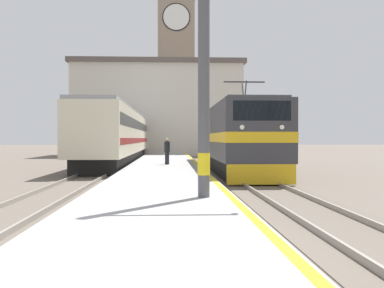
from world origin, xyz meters
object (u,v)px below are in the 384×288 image
locomotive_train (232,138)px  catenary_mast (207,39)px  passenger_train (132,136)px  clock_tower (176,52)px  person_on_platform (167,151)px

locomotive_train → catenary_mast: catenary_mast is taller
passenger_train → catenary_mast: size_ratio=5.73×
locomotive_train → catenary_mast: size_ratio=2.00×
passenger_train → catenary_mast: (4.88, -34.30, 2.44)m
clock_tower → passenger_train: bearing=-106.4°
passenger_train → clock_tower: bearing=73.6°
locomotive_train → passenger_train: 21.60m
locomotive_train → clock_tower: 38.36m
locomotive_train → passenger_train: locomotive_train is taller
locomotive_train → catenary_mast: (-2.66, -14.06, 2.68)m
person_on_platform → clock_tower: clock_tower is taller
locomotive_train → passenger_train: bearing=110.4°
catenary_mast → clock_tower: size_ratio=0.33×
locomotive_train → catenary_mast: 14.56m
passenger_train → catenary_mast: 34.73m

